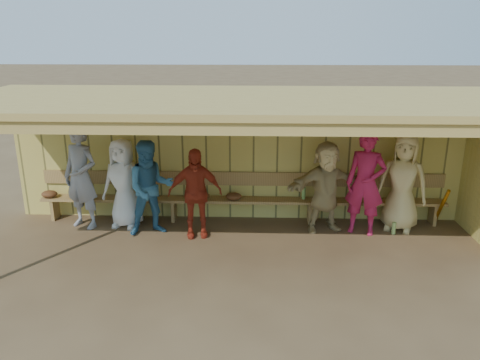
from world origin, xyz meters
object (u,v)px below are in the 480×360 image
player_a (81,177)px  player_g (365,183)px  player_c (151,188)px  player_b (124,183)px  player_d (195,193)px  bench (241,194)px  player_h (402,183)px  player_f (326,187)px

player_a → player_g: player_a is taller
player_a → player_g: 5.08m
player_c → player_b: bearing=131.2°
player_a → player_b: player_a is taller
player_d → player_g: (2.97, 0.24, 0.13)m
player_a → player_d: size_ratio=1.21×
player_d → player_a: bearing=161.1°
player_d → player_b: bearing=154.1°
player_a → bench: player_a is taller
player_g → player_h: bearing=34.0°
player_h → player_a: bearing=-157.6°
player_g → player_h: size_ratio=1.05×
player_a → player_b: size_ratio=1.16×
player_g → bench: (-2.19, 0.49, -0.40)m
player_d → player_f: (2.30, 0.33, 0.03)m
bench → player_h: bearing=-6.0°
player_b → player_f: player_b is taller
player_a → player_f: bearing=21.8°
player_c → bench: size_ratio=0.22×
player_b → bench: (2.13, 0.35, -0.30)m
player_c → player_h: (4.46, 0.36, 0.03)m
player_b → player_c: size_ratio=0.97×
player_f → player_g: player_g is taller
player_f → player_h: size_ratio=0.93×
player_b → player_c: player_c is taller
player_f → player_g: (0.68, -0.09, 0.10)m
player_h → player_c: bearing=-153.9°
player_d → player_g: size_ratio=0.86×
player_f → bench: player_f is taller
player_c → player_d: (0.79, -0.07, -0.06)m
player_f → player_g: 0.69m
player_f → bench: 1.60m
player_f → bench: size_ratio=0.22×
player_g → player_h: player_g is taller
player_d → bench: bearing=33.3°
player_h → bench: 2.93m
player_h → player_f: bearing=-154.3°
player_c → player_d: 0.79m
player_b → player_g: size_ratio=0.89×
player_f → bench: (-1.51, 0.41, -0.30)m
player_b → player_g: 4.33m
player_c → player_g: (3.76, 0.17, 0.08)m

